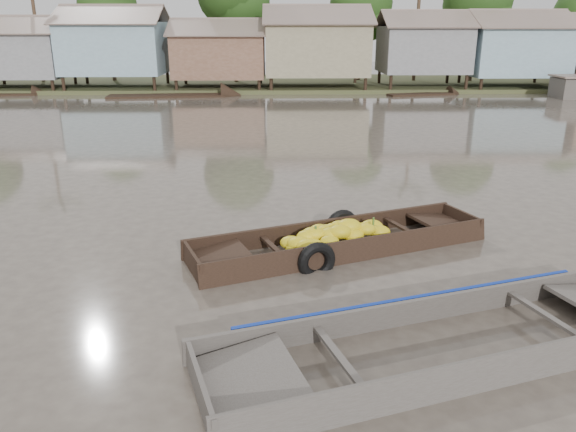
{
  "coord_description": "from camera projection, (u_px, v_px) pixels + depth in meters",
  "views": [
    {
      "loc": [
        -0.23,
        -8.56,
        4.13
      ],
      "look_at": [
        0.0,
        1.19,
        0.8
      ],
      "focal_mm": 35.0,
      "sensor_mm": 36.0,
      "label": 1
    }
  ],
  "objects": [
    {
      "name": "ground",
      "position": [
        290.0,
        284.0,
        9.44
      ],
      "size": [
        120.0,
        120.0,
        0.0
      ],
      "primitive_type": "plane",
      "color": "#4B4239",
      "rests_on": "ground"
    },
    {
      "name": "riverbank",
      "position": [
        322.0,
        41.0,
        38.66
      ],
      "size": [
        120.0,
        12.47,
        10.22
      ],
      "color": "#384723",
      "rests_on": "ground"
    },
    {
      "name": "banana_boat",
      "position": [
        336.0,
        242.0,
        10.8
      ],
      "size": [
        6.02,
        3.49,
        0.8
      ],
      "rotation": [
        0.0,
        0.0,
        0.38
      ],
      "color": "black",
      "rests_on": "ground"
    },
    {
      "name": "viewer_boat",
      "position": [
        449.0,
        349.0,
        7.47
      ],
      "size": [
        7.01,
        3.76,
        0.55
      ],
      "rotation": [
        0.0,
        0.0,
        0.31
      ],
      "color": "#46403B",
      "rests_on": "ground"
    },
    {
      "name": "distant_boats",
      "position": [
        474.0,
        95.0,
        32.42
      ],
      "size": [
        47.27,
        15.49,
        1.38
      ],
      "color": "black",
      "rests_on": "ground"
    }
  ]
}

